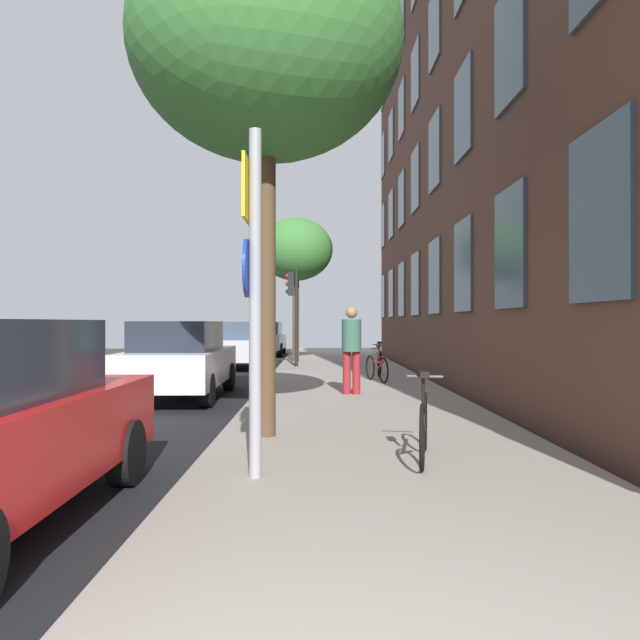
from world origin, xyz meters
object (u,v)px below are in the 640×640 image
object	(u,v)px
sign_post	(253,281)
car_1	(180,359)
bicycle_0	(424,425)
traffic_light	(293,300)
tree_near	(266,44)
car_2	(236,344)
pedestrian_0	(352,344)
car_3	(265,338)
bicycle_2	(380,362)
tree_far	(296,250)
bicycle_1	(377,367)

from	to	relation	value
sign_post	car_1	size ratio (longest dim) A/B	0.74
bicycle_0	sign_post	bearing A→B (deg)	-157.78
traffic_light	tree_near	xyz separation A→B (m)	(0.13, -12.61, 2.91)
car_2	pedestrian_0	bearing A→B (deg)	-67.57
bicycle_0	car_3	distance (m)	23.23
traffic_light	pedestrian_0	size ratio (longest dim) A/B	1.79
bicycle_2	car_2	distance (m)	6.13
tree_near	bicycle_0	size ratio (longest dim) A/B	4.03
tree_near	car_1	xyz separation A→B (m)	(-2.21, 4.85, -4.42)
tree_far	car_3	xyz separation A→B (m)	(-1.69, 6.36, -3.50)
bicycle_2	car_2	xyz separation A→B (m)	(-4.58, 4.06, 0.35)
tree_near	sign_post	bearing A→B (deg)	-88.72
pedestrian_0	car_2	bearing A→B (deg)	112.43
tree_near	car_2	distance (m)	14.08
bicycle_0	tree_near	bearing A→B (deg)	141.92
traffic_light	car_1	size ratio (longest dim) A/B	0.72
tree_far	car_2	xyz separation A→B (m)	(-2.02, -1.97, -3.50)
bicycle_0	bicycle_1	distance (m)	8.75
sign_post	bicycle_1	xyz separation A→B (m)	(2.13, 9.47, -1.53)
sign_post	car_2	world-z (taller)	sign_post
tree_far	car_1	bearing A→B (deg)	-101.41
car_1	car_3	xyz separation A→B (m)	(0.39, 16.67, -0.00)
bicycle_2	car_3	bearing A→B (deg)	108.93
pedestrian_0	tree_near	bearing A→B (deg)	-106.64
sign_post	car_3	world-z (taller)	sign_post
tree_far	bicycle_2	distance (m)	7.59
tree_near	pedestrian_0	distance (m)	6.35
traffic_light	car_3	world-z (taller)	traffic_light
tree_near	car_1	world-z (taller)	tree_near
bicycle_2	pedestrian_0	bearing A→B (deg)	-103.11
car_1	car_3	bearing A→B (deg)	88.67
tree_near	tree_far	world-z (taller)	tree_near
traffic_light	tree_near	world-z (taller)	tree_near
traffic_light	bicycle_1	world-z (taller)	traffic_light
bicycle_0	bicycle_2	xyz separation A→B (m)	(0.62, 10.56, -0.01)
bicycle_0	car_3	xyz separation A→B (m)	(-3.63, 22.95, 0.34)
sign_post	tree_far	distance (m)	17.46
tree_near	traffic_light	bearing A→B (deg)	90.58
tree_near	bicycle_0	xyz separation A→B (m)	(1.82, -1.42, -4.76)
sign_post	car_3	xyz separation A→B (m)	(-1.87, 23.67, -1.17)
sign_post	traffic_light	size ratio (longest dim) A/B	1.03
car_3	traffic_light	bearing A→B (deg)	-79.27
tree_far	car_1	size ratio (longest dim) A/B	1.21
bicycle_0	pedestrian_0	size ratio (longest dim) A/B	0.92
sign_post	car_1	distance (m)	7.45
bicycle_2	pedestrian_0	world-z (taller)	pedestrian_0
sign_post	car_2	size ratio (longest dim) A/B	0.79
sign_post	car_2	bearing A→B (deg)	98.13
bicycle_0	car_3	size ratio (longest dim) A/B	0.38
sign_post	pedestrian_0	bearing A→B (deg)	78.84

